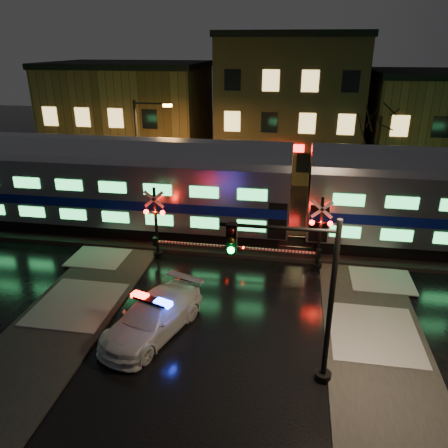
{
  "coord_description": "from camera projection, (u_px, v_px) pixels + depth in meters",
  "views": [
    {
      "loc": [
        2.9,
        -18.54,
        11.04
      ],
      "look_at": [
        -0.64,
        2.5,
        2.2
      ],
      "focal_mm": 35.0,
      "sensor_mm": 36.0,
      "label": 1
    }
  ],
  "objects": [
    {
      "name": "building_right",
      "position": [
        440.0,
        129.0,
        37.68
      ],
      "size": [
        12.0,
        10.0,
        8.5
      ],
      "primitive_type": "cube",
      "color": "brown",
      "rests_on": "ground"
    },
    {
      "name": "police_car",
      "position": [
        153.0,
        317.0,
        17.71
      ],
      "size": [
        3.71,
        5.66,
        1.69
      ],
      "rotation": [
        0.0,
        0.0,
        -0.33
      ],
      "color": "white",
      "rests_on": "ground"
    },
    {
      "name": "traffic_light",
      "position": [
        301.0,
        299.0,
        14.35
      ],
      "size": [
        3.97,
        0.71,
        6.14
      ],
      "rotation": [
        0.0,
        0.0,
        -0.04
      ],
      "color": "black",
      "rests_on": "ground"
    },
    {
      "name": "ballast",
      "position": [
        241.0,
        241.0,
        26.07
      ],
      "size": [
        90.0,
        4.2,
        0.24
      ],
      "primitive_type": "cube",
      "color": "black",
      "rests_on": "ground"
    },
    {
      "name": "train",
      "position": [
        300.0,
        192.0,
        24.32
      ],
      "size": [
        51.0,
        3.12,
        5.92
      ],
      "color": "black",
      "rests_on": "ballast"
    },
    {
      "name": "ground",
      "position": [
        228.0,
        285.0,
        21.56
      ],
      "size": [
        120.0,
        120.0,
        0.0
      ],
      "primitive_type": "plane",
      "color": "black",
      "rests_on": "ground"
    },
    {
      "name": "building_left",
      "position": [
        131.0,
        117.0,
        41.88
      ],
      "size": [
        14.0,
        10.0,
        9.0
      ],
      "primitive_type": "cube",
      "color": "brown",
      "rests_on": "ground"
    },
    {
      "name": "building_mid",
      "position": [
        289.0,
        107.0,
        39.55
      ],
      "size": [
        12.0,
        11.0,
        11.5
      ],
      "primitive_type": "cube",
      "color": "brown",
      "rests_on": "ground"
    },
    {
      "name": "crossing_signal_left",
      "position": [
        162.0,
        230.0,
        23.63
      ],
      "size": [
        5.73,
        0.65,
        4.05
      ],
      "color": "black",
      "rests_on": "ground"
    },
    {
      "name": "sidewalk_right",
      "position": [
        387.0,
        387.0,
        15.07
      ],
      "size": [
        4.0,
        20.0,
        0.12
      ],
      "primitive_type": "cube",
      "color": "#2D2D2D",
      "rests_on": "ground"
    },
    {
      "name": "streetlight",
      "position": [
        142.0,
        150.0,
        29.19
      ],
      "size": [
        2.57,
        0.27,
        7.69
      ],
      "color": "black",
      "rests_on": "ground"
    },
    {
      "name": "sidewalk_left",
      "position": [
        41.0,
        347.0,
        17.07
      ],
      "size": [
        4.0,
        20.0,
        0.12
      ],
      "primitive_type": "cube",
      "color": "#2D2D2D",
      "rests_on": "ground"
    },
    {
      "name": "crossing_signal_right",
      "position": [
        312.0,
        241.0,
        22.41
      ],
      "size": [
        5.67,
        0.65,
        4.01
      ],
      "color": "black",
      "rests_on": "ground"
    }
  ]
}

